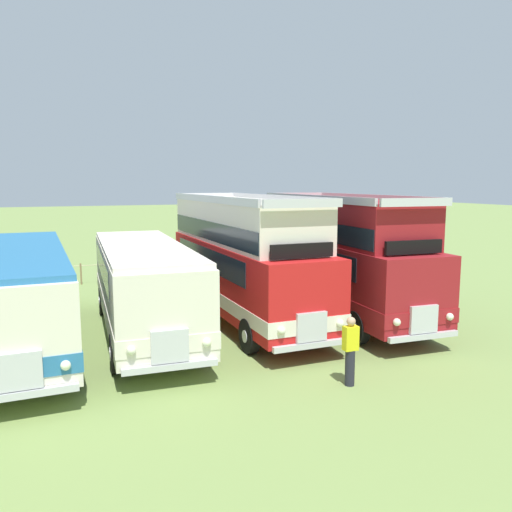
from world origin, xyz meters
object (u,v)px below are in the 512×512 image
at_px(bus_sixth_in_row, 22,288).
at_px(marshal_person, 350,351).
at_px(bus_eighth_in_row, 243,256).
at_px(bus_ninth_in_row, 340,253).
at_px(bus_seventh_in_row, 143,282).

relative_size(bus_sixth_in_row, marshal_person, 6.63).
bearing_deg(bus_eighth_in_row, marshal_person, -87.41).
xyz_separation_m(bus_eighth_in_row, bus_ninth_in_row, (3.62, -0.65, -0.00)).
xyz_separation_m(bus_eighth_in_row, marshal_person, (0.30, -6.65, -1.47)).
distance_m(bus_seventh_in_row, bus_eighth_in_row, 3.68).
height_order(bus_seventh_in_row, bus_eighth_in_row, bus_eighth_in_row).
bearing_deg(bus_seventh_in_row, bus_eighth_in_row, 5.29).
distance_m(bus_sixth_in_row, marshal_person, 10.04).
height_order(bus_sixth_in_row, marshal_person, bus_sixth_in_row).
distance_m(bus_eighth_in_row, marshal_person, 6.82).
bearing_deg(bus_ninth_in_row, bus_eighth_in_row, 169.83).
bearing_deg(bus_ninth_in_row, bus_sixth_in_row, 176.93).
relative_size(bus_sixth_in_row, bus_seventh_in_row, 1.14).
bearing_deg(bus_sixth_in_row, marshal_person, -41.14).
distance_m(bus_sixth_in_row, bus_seventh_in_row, 3.63).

